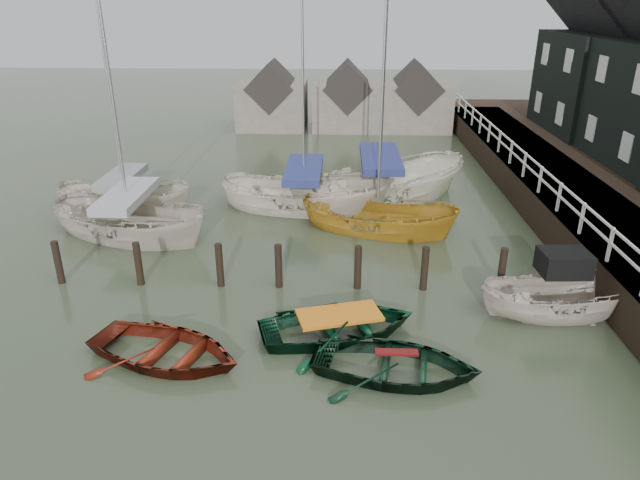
{
  "coord_description": "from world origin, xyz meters",
  "views": [
    {
      "loc": [
        0.64,
        -12.48,
        8.22
      ],
      "look_at": [
        0.04,
        3.42,
        1.4
      ],
      "focal_mm": 32.0,
      "sensor_mm": 36.0,
      "label": 1
    }
  ],
  "objects_px": {
    "rowboat_green": "(339,335)",
    "sailboat_a": "(132,234)",
    "sailboat_d": "(379,199)",
    "sailboat_b": "(304,207)",
    "sailboat_c": "(377,229)",
    "rowboat_dkgreen": "(395,374)",
    "sailboat_e": "(126,207)",
    "motorboat": "(558,311)",
    "rowboat_red": "(167,359)"
  },
  "relations": [
    {
      "from": "rowboat_red",
      "to": "sailboat_c",
      "type": "xyz_separation_m",
      "value": [
        5.62,
        8.72,
        0.01
      ]
    },
    {
      "from": "sailboat_b",
      "to": "sailboat_d",
      "type": "xyz_separation_m",
      "value": [
        3.2,
        1.18,
        -0.0
      ]
    },
    {
      "from": "rowboat_green",
      "to": "sailboat_c",
      "type": "height_order",
      "value": "sailboat_c"
    },
    {
      "from": "sailboat_c",
      "to": "rowboat_green",
      "type": "bearing_deg",
      "value": -169.79
    },
    {
      "from": "rowboat_red",
      "to": "sailboat_b",
      "type": "distance_m",
      "value": 11.34
    },
    {
      "from": "rowboat_green",
      "to": "sailboat_e",
      "type": "xyz_separation_m",
      "value": [
        -9.03,
        9.38,
        0.06
      ]
    },
    {
      "from": "rowboat_green",
      "to": "sailboat_d",
      "type": "bearing_deg",
      "value": -24.82
    },
    {
      "from": "motorboat",
      "to": "sailboat_b",
      "type": "height_order",
      "value": "sailboat_b"
    },
    {
      "from": "rowboat_green",
      "to": "sailboat_b",
      "type": "xyz_separation_m",
      "value": [
        -1.53,
        9.75,
        0.06
      ]
    },
    {
      "from": "sailboat_b",
      "to": "sailboat_c",
      "type": "distance_m",
      "value": 3.72
    },
    {
      "from": "rowboat_red",
      "to": "rowboat_dkgreen",
      "type": "height_order",
      "value": "rowboat_red"
    },
    {
      "from": "rowboat_dkgreen",
      "to": "sailboat_b",
      "type": "relative_size",
      "value": 0.31
    },
    {
      "from": "sailboat_b",
      "to": "rowboat_red",
      "type": "bearing_deg",
      "value": 174.61
    },
    {
      "from": "rowboat_dkgreen",
      "to": "sailboat_d",
      "type": "bearing_deg",
      "value": 8.41
    },
    {
      "from": "rowboat_dkgreen",
      "to": "sailboat_c",
      "type": "height_order",
      "value": "sailboat_c"
    },
    {
      "from": "sailboat_d",
      "to": "sailboat_e",
      "type": "bearing_deg",
      "value": 74.45
    },
    {
      "from": "sailboat_d",
      "to": "sailboat_c",
      "type": "bearing_deg",
      "value": 151.71
    },
    {
      "from": "rowboat_dkgreen",
      "to": "motorboat",
      "type": "relative_size",
      "value": 0.85
    },
    {
      "from": "sailboat_d",
      "to": "sailboat_b",
      "type": "bearing_deg",
      "value": 86.43
    },
    {
      "from": "rowboat_red",
      "to": "sailboat_a",
      "type": "bearing_deg",
      "value": 43.11
    },
    {
      "from": "sailboat_a",
      "to": "sailboat_e",
      "type": "xyz_separation_m",
      "value": [
        -1.23,
        2.85,
        0.0
      ]
    },
    {
      "from": "rowboat_red",
      "to": "motorboat",
      "type": "height_order",
      "value": "motorboat"
    },
    {
      "from": "rowboat_green",
      "to": "sailboat_b",
      "type": "height_order",
      "value": "sailboat_b"
    },
    {
      "from": "rowboat_dkgreen",
      "to": "motorboat",
      "type": "height_order",
      "value": "motorboat"
    },
    {
      "from": "rowboat_red",
      "to": "sailboat_a",
      "type": "xyz_separation_m",
      "value": [
        -3.56,
        7.79,
        0.06
      ]
    },
    {
      "from": "motorboat",
      "to": "rowboat_green",
      "type": "bearing_deg",
      "value": 99.1
    },
    {
      "from": "rowboat_green",
      "to": "motorboat",
      "type": "distance_m",
      "value": 6.28
    },
    {
      "from": "sailboat_b",
      "to": "sailboat_d",
      "type": "bearing_deg",
      "value": -61.42
    },
    {
      "from": "rowboat_green",
      "to": "sailboat_c",
      "type": "distance_m",
      "value": 7.59
    },
    {
      "from": "rowboat_red",
      "to": "sailboat_b",
      "type": "xyz_separation_m",
      "value": [
        2.7,
        11.01,
        0.06
      ]
    },
    {
      "from": "rowboat_red",
      "to": "sailboat_d",
      "type": "distance_m",
      "value": 13.54
    },
    {
      "from": "rowboat_dkgreen",
      "to": "sailboat_a",
      "type": "xyz_separation_m",
      "value": [
        -9.14,
        8.18,
        0.06
      ]
    },
    {
      "from": "sailboat_b",
      "to": "rowboat_green",
      "type": "bearing_deg",
      "value": -162.7
    },
    {
      "from": "rowboat_red",
      "to": "rowboat_dkgreen",
      "type": "distance_m",
      "value": 5.59
    },
    {
      "from": "rowboat_red",
      "to": "motorboat",
      "type": "relative_size",
      "value": 0.86
    },
    {
      "from": "rowboat_red",
      "to": "motorboat",
      "type": "bearing_deg",
      "value": -57.46
    },
    {
      "from": "rowboat_green",
      "to": "motorboat",
      "type": "height_order",
      "value": "motorboat"
    },
    {
      "from": "rowboat_red",
      "to": "sailboat_c",
      "type": "distance_m",
      "value": 10.38
    },
    {
      "from": "rowboat_dkgreen",
      "to": "sailboat_a",
      "type": "relative_size",
      "value": 0.34
    },
    {
      "from": "rowboat_dkgreen",
      "to": "sailboat_a",
      "type": "height_order",
      "value": "sailboat_a"
    },
    {
      "from": "rowboat_dkgreen",
      "to": "sailboat_d",
      "type": "height_order",
      "value": "sailboat_d"
    },
    {
      "from": "rowboat_dkgreen",
      "to": "sailboat_e",
      "type": "xyz_separation_m",
      "value": [
        -10.37,
        11.03,
        0.06
      ]
    },
    {
      "from": "sailboat_a",
      "to": "sailboat_b",
      "type": "distance_m",
      "value": 7.04
    },
    {
      "from": "rowboat_green",
      "to": "sailboat_a",
      "type": "height_order",
      "value": "sailboat_a"
    },
    {
      "from": "rowboat_green",
      "to": "rowboat_red",
      "type": "bearing_deg",
      "value": 90.47
    },
    {
      "from": "motorboat",
      "to": "sailboat_d",
      "type": "height_order",
      "value": "sailboat_d"
    },
    {
      "from": "rowboat_red",
      "to": "rowboat_green",
      "type": "height_order",
      "value": "rowboat_green"
    },
    {
      "from": "sailboat_e",
      "to": "sailboat_c",
      "type": "bearing_deg",
      "value": -92.02
    },
    {
      "from": "rowboat_red",
      "to": "sailboat_e",
      "type": "height_order",
      "value": "sailboat_e"
    },
    {
      "from": "sailboat_c",
      "to": "sailboat_d",
      "type": "relative_size",
      "value": 0.9
    }
  ]
}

